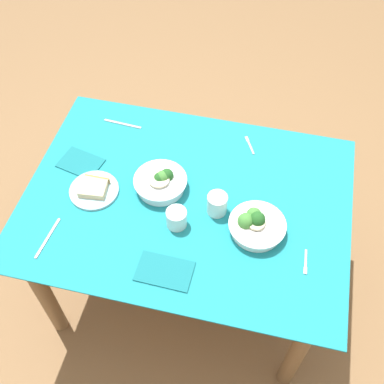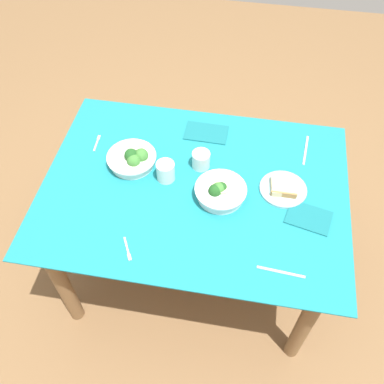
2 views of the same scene
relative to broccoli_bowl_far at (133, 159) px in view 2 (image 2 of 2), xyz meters
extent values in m
plane|color=brown|center=(0.29, -0.08, -0.76)|extent=(6.00, 6.00, 0.00)
cube|color=#197A84|center=(0.29, -0.08, -0.04)|extent=(1.33, 0.98, 0.01)
cube|color=brown|center=(0.29, -0.08, -0.05)|extent=(1.29, 0.95, 0.02)
cylinder|color=brown|center=(-0.26, -0.46, -0.41)|extent=(0.07, 0.07, 0.69)
cylinder|color=brown|center=(0.85, -0.46, -0.41)|extent=(0.07, 0.07, 0.69)
cylinder|color=brown|center=(-0.26, 0.30, -0.41)|extent=(0.07, 0.07, 0.69)
cylinder|color=brown|center=(0.85, 0.30, -0.41)|extent=(0.07, 0.07, 0.69)
cylinder|color=white|center=(-0.01, 0.00, -0.02)|extent=(0.20, 0.20, 0.04)
cylinder|color=white|center=(-0.01, 0.00, 0.01)|extent=(0.22, 0.22, 0.01)
sphere|color=#3D7A33|center=(0.04, 0.01, 0.02)|extent=(0.06, 0.06, 0.06)
sphere|color=#286023|center=(0.03, 0.01, 0.02)|extent=(0.05, 0.05, 0.05)
sphere|color=#3D7A33|center=(0.01, -0.03, 0.02)|extent=(0.06, 0.06, 0.06)
sphere|color=#1E511E|center=(0.00, -0.01, 0.03)|extent=(0.06, 0.06, 0.06)
cylinder|color=beige|center=(0.00, 0.01, 0.02)|extent=(0.07, 0.07, 0.01)
cylinder|color=white|center=(0.41, -0.12, -0.01)|extent=(0.20, 0.20, 0.05)
cylinder|color=white|center=(0.41, -0.12, 0.01)|extent=(0.22, 0.22, 0.01)
sphere|color=#3D7A33|center=(0.40, -0.13, 0.03)|extent=(0.06, 0.06, 0.06)
sphere|color=#1E511E|center=(0.39, -0.14, 0.03)|extent=(0.06, 0.06, 0.06)
sphere|color=#1E511E|center=(0.41, -0.12, 0.02)|extent=(0.05, 0.05, 0.05)
cylinder|color=beige|center=(0.41, -0.11, 0.03)|extent=(0.09, 0.09, 0.01)
cylinder|color=#99C6D1|center=(0.68, -0.04, -0.03)|extent=(0.20, 0.20, 0.01)
cube|color=#CCB284|center=(0.68, -0.04, -0.01)|extent=(0.12, 0.11, 0.03)
cube|color=#9E703D|center=(0.68, -0.08, -0.01)|extent=(0.11, 0.01, 0.03)
cylinder|color=silver|center=(0.16, -0.06, 0.01)|extent=(0.08, 0.08, 0.09)
cylinder|color=silver|center=(0.30, 0.04, 0.00)|extent=(0.08, 0.08, 0.08)
cube|color=#B7B7BC|center=(-0.21, 0.08, -0.03)|extent=(0.01, 0.08, 0.00)
cube|color=#B7B7BC|center=(-0.21, 0.14, -0.03)|extent=(0.01, 0.03, 0.00)
cube|color=#B7B7BC|center=(0.08, -0.43, -0.03)|extent=(0.04, 0.08, 0.00)
cube|color=#B7B7BC|center=(0.11, -0.47, -0.03)|extent=(0.02, 0.03, 0.00)
cube|color=#B7B7BC|center=(0.77, 0.22, -0.03)|extent=(0.03, 0.19, 0.00)
cube|color=#B7B7BC|center=(0.68, -0.44, -0.03)|extent=(0.18, 0.02, 0.00)
cube|color=#156870|center=(0.79, -0.17, -0.03)|extent=(0.20, 0.16, 0.01)
cube|color=#156870|center=(0.30, 0.26, -0.03)|extent=(0.21, 0.13, 0.01)
camera|label=1|loc=(0.01, 1.04, 1.54)|focal=44.81mm
camera|label=2|loc=(0.48, -1.25, 1.42)|focal=40.17mm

